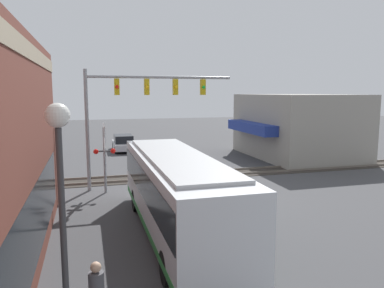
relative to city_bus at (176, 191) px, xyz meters
name	(u,v)px	position (x,y,z in m)	size (l,w,h in m)	color
ground_plane	(213,201)	(3.75, -2.80, -1.73)	(120.00, 120.00, 0.00)	#424244
shop_building	(296,126)	(14.54, -13.94, 0.91)	(10.42, 8.57, 5.27)	gray
city_bus	(176,191)	(0.00, 0.00, 0.00)	(10.95, 2.59, 3.13)	silver
traffic_signal_gantry	(137,99)	(7.63, 0.43, 3.36)	(0.42, 8.38, 6.70)	gray
crossing_signal	(105,151)	(6.93, 2.33, 0.57)	(1.41, 1.18, 3.81)	gray
streetlamp	(63,220)	(-6.58, 3.67, 1.41)	(0.44, 0.44, 5.27)	#38383A
rail_track_near	(184,176)	(9.75, -2.80, -1.70)	(2.60, 60.00, 0.15)	#332D28
parked_car_blue	(166,154)	(14.33, -2.60, -1.02)	(4.55, 1.82, 1.52)	navy
parked_car_silver	(123,143)	(21.51, 0.00, -1.02)	(4.50, 1.82, 1.52)	#B7B7BC
pedestrian_near_bus	(220,202)	(0.79, -2.08, -0.85)	(0.34, 0.34, 1.72)	black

